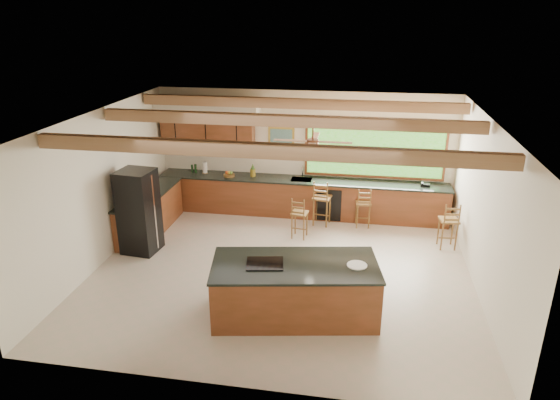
# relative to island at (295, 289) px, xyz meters

# --- Properties ---
(ground) EXTENTS (7.20, 7.20, 0.00)m
(ground) POSITION_rel_island_xyz_m (-0.46, 1.40, -0.47)
(ground) COLOR beige
(ground) RESTS_ON ground
(room_shell) EXTENTS (7.27, 6.54, 3.02)m
(room_shell) POSITION_rel_island_xyz_m (-0.63, 2.05, 1.74)
(room_shell) COLOR #EDE4CD
(room_shell) RESTS_ON ground
(counter_run) EXTENTS (7.12, 3.10, 1.25)m
(counter_run) POSITION_rel_island_xyz_m (-1.27, 3.92, -0.01)
(counter_run) COLOR brown
(counter_run) RESTS_ON ground
(island) EXTENTS (2.87, 1.71, 0.96)m
(island) POSITION_rel_island_xyz_m (0.00, 0.00, 0.00)
(island) COLOR brown
(island) RESTS_ON ground
(refrigerator) EXTENTS (0.75, 0.74, 1.76)m
(refrigerator) POSITION_rel_island_xyz_m (-3.51, 1.80, 0.41)
(refrigerator) COLOR black
(refrigerator) RESTS_ON ground
(bar_stool_a) EXTENTS (0.39, 0.39, 0.96)m
(bar_stool_a) POSITION_rel_island_xyz_m (-0.32, 2.95, 0.10)
(bar_stool_a) COLOR brown
(bar_stool_a) RESTS_ON ground
(bar_stool_b) EXTENTS (0.45, 0.45, 1.11)m
(bar_stool_b) POSITION_rel_island_xyz_m (0.10, 3.75, 0.19)
(bar_stool_b) COLOR brown
(bar_stool_b) RESTS_ON ground
(bar_stool_c) EXTENTS (0.38, 0.38, 0.96)m
(bar_stool_c) POSITION_rel_island_xyz_m (1.05, 3.80, 0.10)
(bar_stool_c) COLOR brown
(bar_stool_c) RESTS_ON ground
(bar_stool_d) EXTENTS (0.42, 0.42, 1.04)m
(bar_stool_d) POSITION_rel_island_xyz_m (2.84, 2.97, 0.15)
(bar_stool_d) COLOR brown
(bar_stool_d) RESTS_ON ground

